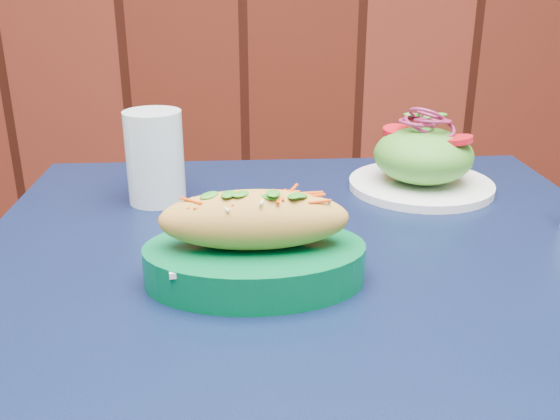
{
  "coord_description": "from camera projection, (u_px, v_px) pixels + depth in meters",
  "views": [
    {
      "loc": [
        0.37,
        0.85,
        1.06
      ],
      "look_at": [
        0.41,
        1.49,
        0.81
      ],
      "focal_mm": 40.0,
      "sensor_mm": 36.0,
      "label": 1
    }
  ],
  "objects": [
    {
      "name": "banh_mi_basket",
      "position": [
        255.0,
        245.0,
        0.65
      ],
      "size": [
        0.23,
        0.15,
        0.11
      ],
      "rotation": [
        0.0,
        0.0,
        -0.02
      ],
      "color": "#015B2E",
      "rests_on": "cafe_table"
    },
    {
      "name": "water_glass",
      "position": [
        155.0,
        157.0,
        0.86
      ],
      "size": [
        0.08,
        0.08,
        0.13
      ],
      "primitive_type": "cylinder",
      "color": "silver",
      "rests_on": "cafe_table"
    },
    {
      "name": "cafe_table",
      "position": [
        312.0,
        325.0,
        0.74
      ],
      "size": [
        0.81,
        0.81,
        0.75
      ],
      "rotation": [
        0.0,
        0.0,
        -0.01
      ],
      "color": "black",
      "rests_on": "ground"
    },
    {
      "name": "salad_plate",
      "position": [
        423.0,
        160.0,
        0.92
      ],
      "size": [
        0.21,
        0.21,
        0.12
      ],
      "rotation": [
        0.0,
        0.0,
        -0.2
      ],
      "color": "white",
      "rests_on": "cafe_table"
    }
  ]
}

